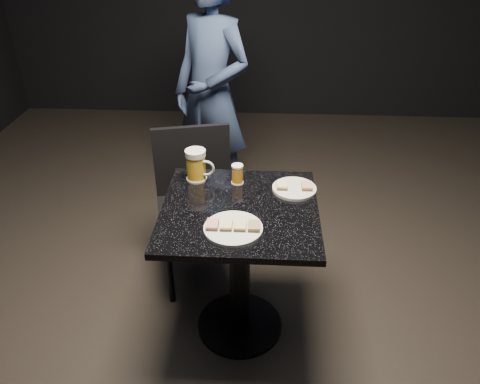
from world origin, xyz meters
name	(u,v)px	position (x,y,z in m)	size (l,w,h in m)	color
floor	(240,326)	(0.00, 0.00, 0.00)	(6.00, 6.00, 0.00)	black
plate_large	(233,228)	(-0.02, -0.17, 0.76)	(0.25, 0.25, 0.01)	silver
plate_small	(294,189)	(0.25, 0.17, 0.76)	(0.21, 0.21, 0.01)	silver
patron	(212,96)	(-0.25, 1.20, 0.84)	(0.61, 0.40, 1.67)	navy
table	(240,250)	(0.00, 0.00, 0.51)	(0.70, 0.70, 0.75)	black
beer_mug	(197,165)	(-0.22, 0.24, 0.83)	(0.14, 0.10, 0.16)	silver
beer_tumbler	(237,174)	(-0.02, 0.22, 0.80)	(0.06, 0.06, 0.10)	silver
chair	(196,198)	(-0.27, 0.46, 0.50)	(0.52, 0.52, 0.88)	black
canapes_on_plate_large	(233,225)	(-0.02, -0.17, 0.77)	(0.22, 0.07, 0.02)	#4C3521
canapes_on_plate_small	(294,186)	(0.25, 0.17, 0.77)	(0.17, 0.07, 0.02)	#4C3521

